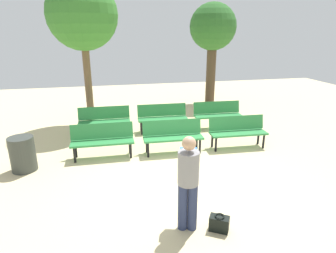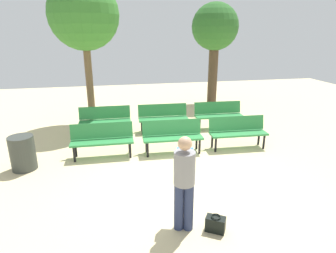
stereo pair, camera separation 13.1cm
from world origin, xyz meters
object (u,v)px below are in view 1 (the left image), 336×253
at_px(bench_r1_c2, 217,113).
at_px(visitor_with_backpack, 188,178).
at_px(trash_bin, 23,154).
at_px(bench_r1_c0, 104,119).
at_px(tree_1, 82,16).
at_px(bench_r0_c0, 102,139).
at_px(bench_r0_c1, 173,134).
at_px(bench_r1_c1, 162,116).
at_px(tree_0, 213,29).
at_px(bench_r0_c2, 238,130).
at_px(handbag, 219,223).

height_order(bench_r1_c2, visitor_with_backpack, visitor_with_backpack).
height_order(bench_r1_c2, trash_bin, bench_r1_c2).
height_order(bench_r1_c0, tree_1, tree_1).
xyz_separation_m(bench_r0_c0, trash_bin, (-1.84, -0.39, -0.09)).
xyz_separation_m(bench_r0_c1, bench_r1_c1, (0.07, 1.77, 0.00)).
bearing_deg(bench_r1_c0, bench_r0_c0, -91.07).
bearing_deg(tree_1, trash_bin, -113.27).
height_order(bench_r1_c1, tree_0, tree_0).
relative_size(bench_r0_c0, tree_0, 0.37).
bearing_deg(bench_r1_c1, bench_r1_c0, -179.56).
bearing_deg(bench_r0_c1, bench_r0_c0, 179.47).
xyz_separation_m(bench_r0_c1, tree_0, (2.95, 5.11, 2.69)).
xyz_separation_m(bench_r0_c0, bench_r1_c0, (0.07, 1.75, 0.00)).
distance_m(bench_r1_c0, bench_r1_c1, 1.86).
height_order(bench_r0_c0, visitor_with_backpack, visitor_with_backpack).
distance_m(bench_r0_c0, bench_r1_c0, 1.75).
relative_size(bench_r0_c2, handbag, 4.42).
bearing_deg(bench_r1_c2, visitor_with_backpack, -114.12).
relative_size(bench_r0_c2, visitor_with_backpack, 0.98).
relative_size(bench_r1_c1, handbag, 4.41).
distance_m(bench_r0_c0, bench_r1_c2, 4.15).
height_order(bench_r1_c1, trash_bin, bench_r1_c1).
bearing_deg(handbag, bench_r1_c2, 68.80).
distance_m(bench_r1_c0, bench_r1_c2, 3.75).
distance_m(bench_r1_c0, tree_0, 6.36).
bearing_deg(tree_1, tree_0, 21.47).
xyz_separation_m(bench_r1_c2, trash_bin, (-5.65, -2.01, -0.09)).
bearing_deg(bench_r0_c2, bench_r1_c1, 137.49).
height_order(bench_r0_c2, visitor_with_backpack, visitor_with_backpack).
bearing_deg(handbag, bench_r1_c1, 89.14).
bearing_deg(tree_0, handbag, -109.24).
height_order(visitor_with_backpack, handbag, visitor_with_backpack).
bearing_deg(trash_bin, tree_1, 66.73).
xyz_separation_m(bench_r0_c1, bench_r0_c2, (1.87, -0.03, 0.00)).
height_order(bench_r0_c1, handbag, bench_r0_c1).
distance_m(bench_r1_c0, trash_bin, 2.86).
bearing_deg(bench_r0_c0, visitor_with_backpack, -66.19).
bearing_deg(bench_r1_c1, handbag, -88.42).
relative_size(bench_r0_c0, handbag, 4.39).
relative_size(bench_r1_c0, tree_1, 0.34).
bearing_deg(handbag, bench_r0_c1, 89.94).
distance_m(bench_r0_c1, bench_r0_c2, 1.87).
height_order(tree_0, visitor_with_backpack, tree_0).
relative_size(bench_r1_c2, visitor_with_backpack, 0.98).
bearing_deg(tree_0, bench_r0_c0, -133.72).
bearing_deg(trash_bin, bench_r0_c2, 2.73).
relative_size(bench_r1_c1, tree_1, 0.34).
height_order(bench_r1_c2, tree_0, tree_0).
bearing_deg(bench_r0_c2, visitor_with_backpack, -124.54).
bearing_deg(bench_r1_c0, trash_bin, -130.61).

